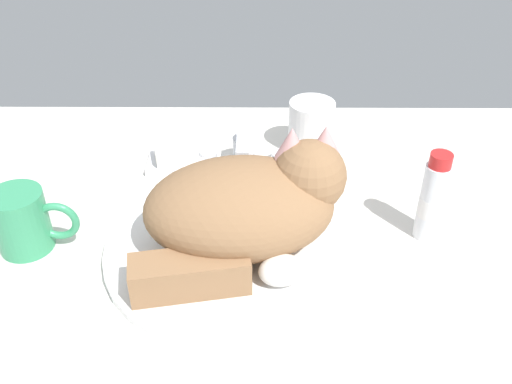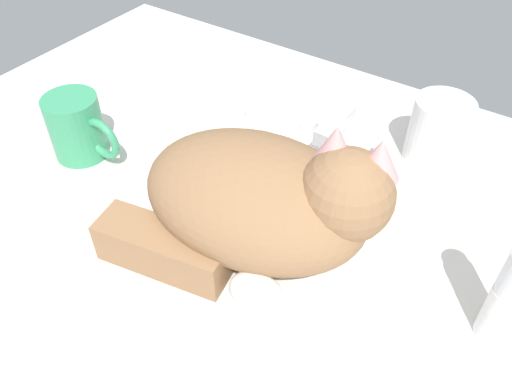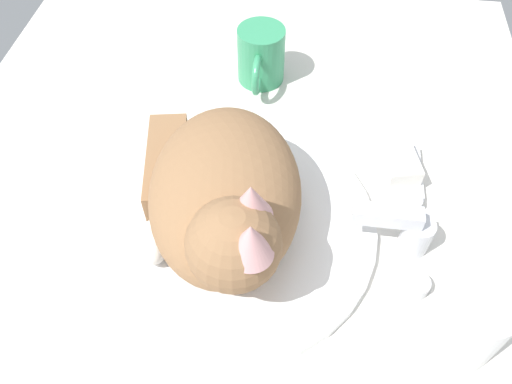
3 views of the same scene
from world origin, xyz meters
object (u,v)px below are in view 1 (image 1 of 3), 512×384
at_px(faucet, 244,150).
at_px(rinse_cup, 311,127).
at_px(toothpaste_bottle, 432,200).
at_px(coffee_mug, 24,221).
at_px(cat, 250,205).
at_px(soap_bar, 175,153).

height_order(faucet, rinse_cup, rinse_cup).
height_order(faucet, toothpaste_bottle, toothpaste_bottle).
height_order(faucet, coffee_mug, coffee_mug).
distance_m(cat, rinse_cup, 0.28).
distance_m(faucet, coffee_mug, 0.35).
relative_size(faucet, soap_bar, 2.27).
distance_m(cat, toothpaste_bottle, 0.24).
bearing_deg(cat, coffee_mug, 178.75).
bearing_deg(faucet, cat, -86.33).
relative_size(coffee_mug, soap_bar, 1.77).
bearing_deg(rinse_cup, cat, -110.62).
xyz_separation_m(faucet, coffee_mug, (-0.28, -0.20, 0.01)).
height_order(cat, coffee_mug, cat).
xyz_separation_m(cat, toothpaste_bottle, (0.24, 0.03, -0.01)).
height_order(faucet, soap_bar, faucet).
xyz_separation_m(faucet, soap_bar, (-0.11, -0.00, -0.00)).
bearing_deg(faucet, coffee_mug, -144.08).
distance_m(rinse_cup, soap_bar, 0.23).
relative_size(coffee_mug, toothpaste_bottle, 0.85).
xyz_separation_m(faucet, rinse_cup, (0.11, 0.05, 0.02)).
height_order(rinse_cup, soap_bar, rinse_cup).
bearing_deg(soap_bar, cat, -59.14).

